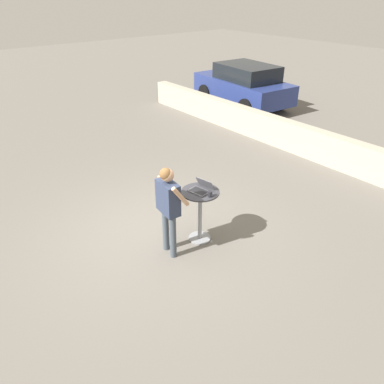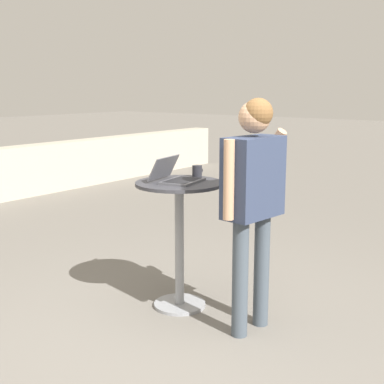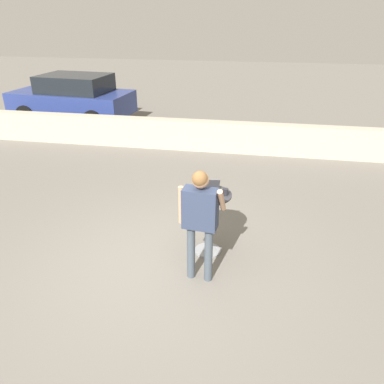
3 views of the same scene
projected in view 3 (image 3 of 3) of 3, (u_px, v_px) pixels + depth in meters
The scene contains 7 objects.
ground_plane at pixel (163, 265), 5.50m from camera, with size 50.00×50.00×0.00m, color slate.
pavement_kerb at pixel (210, 136), 9.86m from camera, with size 14.42×0.35×0.79m.
cafe_table at pixel (208, 214), 5.52m from camera, with size 0.66×0.66×0.99m.
laptop at pixel (208, 191), 5.38m from camera, with size 0.39×0.38×0.19m.
coffee_mug at pixel (226, 192), 5.33m from camera, with size 0.11×0.08×0.10m.
standing_person at pixel (200, 213), 4.78m from camera, with size 0.61×0.34×1.62m.
parked_car_near_street at pixel (73, 98), 12.26m from camera, with size 4.02×2.14×1.54m.
Camera 3 is at (1.22, -4.34, 3.36)m, focal length 35.00 mm.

